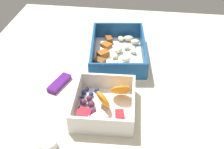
{
  "coord_description": "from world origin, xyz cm",
  "views": [
    {
      "loc": [
        -53.2,
        -5.28,
        45.18
      ],
      "look_at": [
        -1.7,
        1.47,
        4.0
      ],
      "focal_mm": 43.26,
      "sensor_mm": 36.0,
      "label": 1
    }
  ],
  "objects_px": {
    "pasta_container": "(118,53)",
    "fruit_bowl": "(103,104)",
    "candy_bar": "(59,83)",
    "paper_cup_liner": "(48,144)"
  },
  "relations": [
    {
      "from": "candy_bar",
      "to": "pasta_container",
      "type": "bearing_deg",
      "value": -43.54
    },
    {
      "from": "fruit_bowl",
      "to": "paper_cup_liner",
      "type": "xyz_separation_m",
      "value": [
        -0.11,
        0.09,
        -0.01
      ]
    },
    {
      "from": "pasta_container",
      "to": "paper_cup_liner",
      "type": "bearing_deg",
      "value": 155.5
    },
    {
      "from": "pasta_container",
      "to": "candy_bar",
      "type": "height_order",
      "value": "pasta_container"
    },
    {
      "from": "candy_bar",
      "to": "paper_cup_liner",
      "type": "height_order",
      "value": "paper_cup_liner"
    },
    {
      "from": "pasta_container",
      "to": "fruit_bowl",
      "type": "xyz_separation_m",
      "value": [
        -0.21,
        0.01,
        0.0
      ]
    },
    {
      "from": "pasta_container",
      "to": "paper_cup_liner",
      "type": "distance_m",
      "value": 0.33
    },
    {
      "from": "candy_bar",
      "to": "fruit_bowl",
      "type": "bearing_deg",
      "value": -120.31
    },
    {
      "from": "paper_cup_liner",
      "to": "candy_bar",
      "type": "bearing_deg",
      "value": 9.26
    },
    {
      "from": "candy_bar",
      "to": "paper_cup_liner",
      "type": "relative_size",
      "value": 2.0
    }
  ]
}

